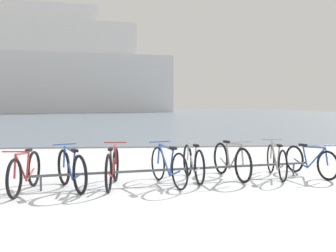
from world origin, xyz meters
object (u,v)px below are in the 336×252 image
Objects in this scene: bicycle_3 at (168,166)px; bicycle_5 at (231,161)px; bicycle_0 at (25,172)px; bicycle_7 at (310,161)px; bicycle_1 at (71,170)px; ferry_ship at (46,68)px; bicycle_2 at (112,168)px; bicycle_6 at (276,161)px; bicycle_4 at (193,163)px.

bicycle_5 is (1.42, 0.57, 0.00)m from bicycle_3.
bicycle_0 is 0.97× the size of bicycle_5.
bicycle_0 is 6.00m from bicycle_7.
ferry_ship reaches higher than bicycle_1.
ferry_ship is at bearing 103.99° from bicycle_2.
bicycle_1 reaches higher than bicycle_0.
bicycle_5 reaches higher than bicycle_1.
bicycle_7 is at bearing 10.18° from bicycle_2.
bicycle_6 is at bearing 11.61° from bicycle_2.
bicycle_2 is at bearing -76.01° from ferry_ship.
bicycle_0 is at bearing -168.14° from bicycle_6.
bicycle_2 is 1.04× the size of bicycle_3.
bicycle_0 is 0.04× the size of ferry_ship.
bicycle_1 is at bearing -170.99° from bicycle_3.
ferry_ship is (-16.17, 68.16, 7.92)m from bicycle_1.
bicycle_2 is 0.04× the size of ferry_ship.
bicycle_2 is at bearing -168.39° from bicycle_6.
bicycle_4 is 2.69m from bicycle_7.
bicycle_6 is (4.29, 0.92, -0.01)m from bicycle_1.
ferry_ship is (-18.58, 67.47, 7.92)m from bicycle_4.
bicycle_5 reaches higher than bicycle_2.
bicycle_5 is 1.08× the size of bicycle_7.
bicycle_3 is at bearing -165.64° from bicycle_6.
bicycle_1 is at bearing -76.65° from ferry_ship.
bicycle_2 reaches higher than bicycle_3.
bicycle_5 is 1.82m from bicycle_7.
ferry_ship is at bearing 106.11° from bicycle_5.
bicycle_5 is 1.01× the size of bicycle_6.
bicycle_0 is 1.03× the size of bicycle_3.
bicycle_3 reaches higher than bicycle_6.
bicycle_4 is (2.41, 0.69, 0.00)m from bicycle_1.
bicycle_0 is 5.21m from bicycle_6.
bicycle_0 is at bearing -166.02° from bicycle_5.
bicycle_2 is 1.73m from bicycle_4.
ferry_ship is (-20.46, 67.24, 7.94)m from bicycle_6.
bicycle_1 reaches higher than bicycle_6.
bicycle_3 is 70.67m from ferry_ship.
bicycle_6 is (3.53, 0.73, -0.01)m from bicycle_2.
bicycle_3 is 0.94× the size of bicycle_5.
bicycle_1 is 0.03× the size of ferry_ship.
bicycle_5 is (2.51, 0.67, 0.00)m from bicycle_2.
bicycle_0 is 70.47m from ferry_ship.
bicycle_2 is 0.98× the size of bicycle_5.
bicycle_5 is at bearing 14.78° from bicycle_1.
bicycle_2 is at bearing 12.43° from bicycle_0.
bicycle_3 is at bearing 9.01° from bicycle_1.
bicycle_2 and bicycle_4 have the same top height.
bicycle_6 is at bearing -73.07° from ferry_ship.
bicycle_0 is 4.20m from bicycle_5.
bicycle_4 is 70.43m from ferry_ship.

